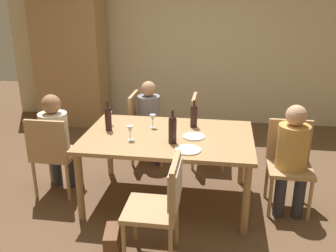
# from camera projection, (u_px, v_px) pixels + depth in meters

# --- Properties ---
(ground_plane) EXTENTS (10.00, 10.00, 0.00)m
(ground_plane) POSITION_uv_depth(u_px,v_px,m) (168.00, 199.00, 4.13)
(ground_plane) COLOR brown
(rear_room_partition) EXTENTS (6.40, 0.12, 2.70)m
(rear_room_partition) POSITION_uv_depth(u_px,v_px,m) (193.00, 42.00, 6.24)
(rear_room_partition) COLOR beige
(rear_room_partition) RESTS_ON ground_plane
(armoire_cabinet) EXTENTS (1.18, 0.62, 2.18)m
(armoire_cabinet) POSITION_uv_depth(u_px,v_px,m) (71.00, 59.00, 6.18)
(armoire_cabinet) COLOR #A87F51
(armoire_cabinet) RESTS_ON ground_plane
(dining_table) EXTENTS (1.74, 1.13, 0.76)m
(dining_table) POSITION_uv_depth(u_px,v_px,m) (168.00, 142.00, 3.90)
(dining_table) COLOR #A87F51
(dining_table) RESTS_ON ground_plane
(chair_right_end) EXTENTS (0.44, 0.44, 0.92)m
(chair_right_end) POSITION_uv_depth(u_px,v_px,m) (289.00, 159.00, 3.85)
(chair_right_end) COLOR tan
(chair_right_end) RESTS_ON ground_plane
(chair_far_left) EXTENTS (0.44, 0.44, 0.92)m
(chair_far_left) POSITION_uv_depth(u_px,v_px,m) (143.00, 123.00, 4.89)
(chair_far_left) COLOR tan
(chair_far_left) RESTS_ON ground_plane
(chair_left_end) EXTENTS (0.44, 0.44, 0.92)m
(chair_left_end) POSITION_uv_depth(u_px,v_px,m) (52.00, 151.00, 4.04)
(chair_left_end) COLOR tan
(chair_left_end) RESTS_ON ground_plane
(chair_far_right) EXTENTS (0.44, 0.44, 0.92)m
(chair_far_right) POSITION_uv_depth(u_px,v_px,m) (203.00, 126.00, 4.78)
(chair_far_right) COLOR tan
(chair_far_right) RESTS_ON ground_plane
(chair_near) EXTENTS (0.46, 0.44, 0.92)m
(chair_near) POSITION_uv_depth(u_px,v_px,m) (166.00, 197.00, 3.03)
(chair_near) COLOR tan
(chair_near) RESTS_ON ground_plane
(person_woman_host) EXTENTS (0.31, 0.35, 1.13)m
(person_woman_host) POSITION_uv_depth(u_px,v_px,m) (292.00, 152.00, 3.71)
(person_woman_host) COLOR #33333D
(person_woman_host) RESTS_ON ground_plane
(person_man_bearded) EXTENTS (0.33, 0.29, 1.09)m
(person_man_bearded) POSITION_uv_depth(u_px,v_px,m) (151.00, 116.00, 4.84)
(person_man_bearded) COLOR #33333D
(person_man_bearded) RESTS_ON ground_plane
(person_man_guest) EXTENTS (0.31, 0.35, 1.14)m
(person_man_guest) POSITION_uv_depth(u_px,v_px,m) (56.00, 136.00, 4.10)
(person_man_guest) COLOR #33333D
(person_man_guest) RESTS_ON ground_plane
(wine_bottle_tall_green) EXTENTS (0.07, 0.07, 0.33)m
(wine_bottle_tall_green) POSITION_uv_depth(u_px,v_px,m) (108.00, 117.00, 3.96)
(wine_bottle_tall_green) COLOR black
(wine_bottle_tall_green) RESTS_ON dining_table
(wine_bottle_dark_red) EXTENTS (0.08, 0.08, 0.34)m
(wine_bottle_dark_red) POSITION_uv_depth(u_px,v_px,m) (173.00, 129.00, 3.62)
(wine_bottle_dark_red) COLOR black
(wine_bottle_dark_red) RESTS_ON dining_table
(wine_bottle_short_olive) EXTENTS (0.08, 0.08, 0.30)m
(wine_bottle_short_olive) POSITION_uv_depth(u_px,v_px,m) (194.00, 115.00, 4.06)
(wine_bottle_short_olive) COLOR black
(wine_bottle_short_olive) RESTS_ON dining_table
(wine_glass_near_left) EXTENTS (0.07, 0.07, 0.15)m
(wine_glass_near_left) POSITION_uv_depth(u_px,v_px,m) (153.00, 118.00, 4.05)
(wine_glass_near_left) COLOR silver
(wine_glass_near_left) RESTS_ON dining_table
(wine_glass_centre) EXTENTS (0.07, 0.07, 0.15)m
(wine_glass_centre) POSITION_uv_depth(u_px,v_px,m) (109.00, 115.00, 4.14)
(wine_glass_centre) COLOR silver
(wine_glass_centre) RESTS_ON dining_table
(wine_glass_near_right) EXTENTS (0.07, 0.07, 0.15)m
(wine_glass_near_right) POSITION_uv_depth(u_px,v_px,m) (130.00, 130.00, 3.71)
(wine_glass_near_right) COLOR silver
(wine_glass_near_right) RESTS_ON dining_table
(dinner_plate_host) EXTENTS (0.25, 0.25, 0.01)m
(dinner_plate_host) POSITION_uv_depth(u_px,v_px,m) (188.00, 150.00, 3.50)
(dinner_plate_host) COLOR white
(dinner_plate_host) RESTS_ON dining_table
(dinner_plate_guest_left) EXTENTS (0.23, 0.23, 0.01)m
(dinner_plate_guest_left) POSITION_uv_depth(u_px,v_px,m) (194.00, 137.00, 3.81)
(dinner_plate_guest_left) COLOR white
(dinner_plate_guest_left) RESTS_ON dining_table
(handbag) EXTENTS (0.17, 0.30, 0.22)m
(handbag) POSITION_uv_depth(u_px,v_px,m) (112.00, 241.00, 3.26)
(handbag) COLOR brown
(handbag) RESTS_ON ground_plane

